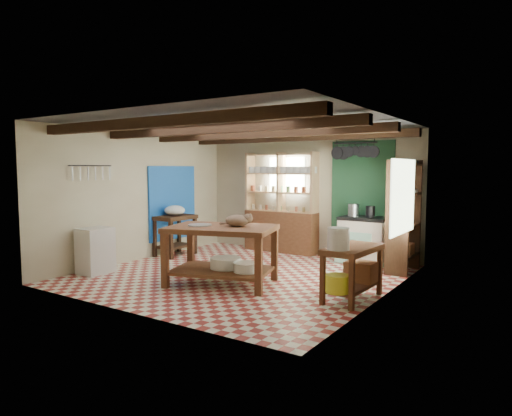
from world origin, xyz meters
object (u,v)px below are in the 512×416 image
Objects in this scene: stove at (365,240)px; cat at (237,221)px; white_cabinet at (95,251)px; prep_table at (175,235)px; work_table at (222,255)px; right_counter at (352,273)px.

stove is 2.99m from cat.
stove is at bearing 40.50° from cat.
stove is 1.15× the size of white_cabinet.
stove reaches higher than prep_table.
prep_table is (-3.65, -1.47, -0.03)m from stove.
work_table reaches higher than stove.
stove is 2.62m from right_counter.
white_cabinet is 1.98× the size of cat.
cat reaches higher than white_cabinet.
white_cabinet is 4.50m from right_counter.
right_counter is 1.97m from cat.
white_cabinet is 2.73m from cat.
cat reaches higher than stove.
cat is (2.55, 0.75, 0.62)m from white_cabinet.
work_table is 2.68m from prep_table.
work_table is 1.56× the size of right_counter.
work_table is 0.61m from cat.
cat is (0.22, 0.12, 0.56)m from work_table.
cat is at bearing -170.47° from right_counter.
right_counter is (4.40, 0.96, -0.02)m from white_cabinet.
white_cabinet is 0.76× the size of right_counter.
work_table is at bearing -112.95° from stove.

